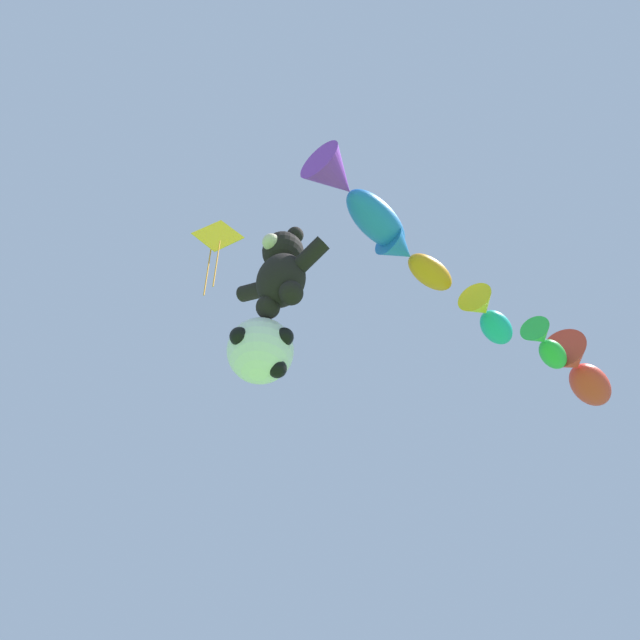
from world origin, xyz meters
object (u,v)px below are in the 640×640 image
(fish_kite_emerald, at_px, (546,345))
(teddy_bear_kite, at_px, (281,271))
(soccer_ball_kite, at_px, (261,351))
(fish_kite_teal, at_px, (488,317))
(fish_kite_tangerine, at_px, (415,260))
(fish_kite_cobalt, at_px, (356,198))
(fish_kite_crimson, at_px, (581,372))
(diamond_kite, at_px, (217,240))

(fish_kite_emerald, bearing_deg, teddy_bear_kite, -113.25)
(teddy_bear_kite, height_order, soccer_ball_kite, teddy_bear_kite)
(soccer_ball_kite, bearing_deg, fish_kite_teal, 55.49)
(teddy_bear_kite, relative_size, fish_kite_tangerine, 1.08)
(soccer_ball_kite, xyz_separation_m, fish_kite_teal, (2.64, 3.84, 2.43))
(fish_kite_cobalt, distance_m, fish_kite_emerald, 5.90)
(teddy_bear_kite, distance_m, fish_kite_crimson, 8.58)
(fish_kite_cobalt, bearing_deg, fish_kite_emerald, 78.72)
(soccer_ball_kite, xyz_separation_m, fish_kite_emerald, (3.16, 5.83, 2.88))
(teddy_bear_kite, distance_m, diamond_kite, 4.69)
(teddy_bear_kite, xyz_separation_m, fish_kite_emerald, (2.61, 6.07, 1.45))
(teddy_bear_kite, height_order, fish_kite_crimson, fish_kite_crimson)
(fish_kite_cobalt, height_order, fish_kite_tangerine, fish_kite_cobalt)
(fish_kite_tangerine, height_order, fish_kite_teal, fish_kite_tangerine)
(soccer_ball_kite, height_order, fish_kite_emerald, fish_kite_emerald)
(teddy_bear_kite, relative_size, fish_kite_emerald, 1.32)
(fish_kite_emerald, bearing_deg, fish_kite_cobalt, -101.28)
(fish_kite_cobalt, bearing_deg, teddy_bear_kite, -168.74)
(fish_kite_tangerine, xyz_separation_m, fish_kite_emerald, (1.02, 3.99, 0.24))
(teddy_bear_kite, height_order, fish_kite_tangerine, fish_kite_tangerine)
(fish_kite_crimson, distance_m, diamond_kite, 9.42)
(fish_kite_teal, bearing_deg, fish_kite_crimson, 79.33)
(fish_kite_cobalt, xyz_separation_m, fish_kite_crimson, (1.35, 7.60, 0.55))
(fish_kite_tangerine, height_order, fish_kite_crimson, fish_kite_crimson)
(soccer_ball_kite, distance_m, fish_kite_tangerine, 3.86)
(soccer_ball_kite, bearing_deg, fish_kite_cobalt, 1.38)
(teddy_bear_kite, distance_m, fish_kite_teal, 4.70)
(fish_kite_tangerine, relative_size, fish_kite_crimson, 0.76)
(fish_kite_emerald, bearing_deg, fish_kite_crimson, 83.65)
(fish_kite_teal, bearing_deg, diamond_kite, -142.83)
(fish_kite_tangerine, bearing_deg, fish_kite_emerald, 75.71)
(soccer_ball_kite, height_order, fish_kite_cobalt, fish_kite_cobalt)
(teddy_bear_kite, xyz_separation_m, fish_kite_tangerine, (1.59, 2.08, 1.21))
(fish_kite_cobalt, distance_m, fish_kite_teal, 3.86)
(fish_kite_tangerine, bearing_deg, soccer_ball_kite, -139.34)
(teddy_bear_kite, distance_m, soccer_ball_kite, 1.55)
(soccer_ball_kite, distance_m, fish_kite_crimson, 8.98)
(diamond_kite, bearing_deg, soccer_ball_kite, -6.43)
(diamond_kite, bearing_deg, fish_kite_cobalt, -2.64)
(teddy_bear_kite, bearing_deg, fish_kite_tangerine, 52.56)
(fish_kite_cobalt, bearing_deg, soccer_ball_kite, -178.62)
(fish_kite_emerald, height_order, fish_kite_crimson, fish_kite_crimson)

